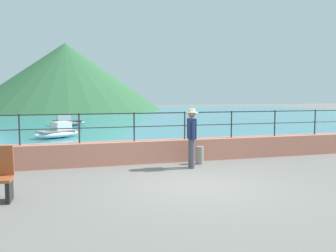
% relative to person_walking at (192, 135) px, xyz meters
% --- Properties ---
extents(ground_plane, '(120.00, 120.00, 0.00)m').
position_rel_person_walking_xyz_m(ground_plane, '(-0.63, -2.00, -0.98)').
color(ground_plane, slate).
extents(promenade_wall, '(20.00, 0.56, 0.70)m').
position_rel_person_walking_xyz_m(promenade_wall, '(-0.63, 1.20, -0.63)').
color(promenade_wall, tan).
rests_on(promenade_wall, ground).
extents(railing, '(18.44, 0.04, 0.90)m').
position_rel_person_walking_xyz_m(railing, '(-0.63, 1.20, 0.34)').
color(railing, '#282623').
rests_on(railing, promenade_wall).
extents(lake_water, '(64.00, 44.32, 0.06)m').
position_rel_person_walking_xyz_m(lake_water, '(-0.63, 23.84, -0.95)').
color(lake_water, teal).
rests_on(lake_water, ground).
extents(hill_main, '(25.06, 25.06, 8.80)m').
position_rel_person_walking_xyz_m(hill_main, '(-2.79, 40.53, 3.42)').
color(hill_main, '#33663D').
rests_on(hill_main, ground).
extents(person_walking, '(0.38, 0.56, 1.75)m').
position_rel_person_walking_xyz_m(person_walking, '(0.00, 0.00, 0.00)').
color(person_walking, '#4C4C56').
rests_on(person_walking, ground).
extents(bollard, '(0.24, 0.24, 0.54)m').
position_rel_person_walking_xyz_m(bollard, '(0.47, 0.52, -0.71)').
color(bollard, gray).
rests_on(bollard, ground).
extents(boat_0, '(2.43, 1.96, 0.76)m').
position_rel_person_walking_xyz_m(boat_0, '(-3.80, 8.35, -0.65)').
color(boat_0, white).
rests_on(boat_0, lake_water).
extents(boat_1, '(2.42, 1.29, 0.76)m').
position_rel_person_walking_xyz_m(boat_1, '(-3.26, 14.99, -0.65)').
color(boat_1, gray).
rests_on(boat_1, lake_water).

